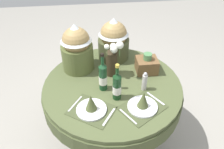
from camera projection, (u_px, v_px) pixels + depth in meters
name	position (u px, v px, depth m)	size (l,w,h in m)	color
ground	(112.00, 134.00, 2.46)	(8.00, 8.00, 0.00)	#9E998E
dining_table	(112.00, 94.00, 2.08)	(1.27, 1.27, 0.74)	#4C5633
place_setting_left	(91.00, 106.00, 1.72)	(0.43, 0.40, 0.16)	#41492B
place_setting_right	(143.00, 103.00, 1.74)	(0.43, 0.40, 0.16)	#41492B
flower_vase	(112.00, 60.00, 2.00)	(0.17, 0.15, 0.39)	#332819
wine_bottle_left	(103.00, 77.00, 1.87)	(0.07, 0.07, 0.36)	#194223
wine_bottle_centre	(117.00, 86.00, 1.78)	(0.07, 0.07, 0.34)	#143819
pepper_mill	(145.00, 82.00, 1.89)	(0.04, 0.04, 0.18)	#B7B2AD
gift_tub_back_left	(77.00, 46.00, 2.04)	(0.30, 0.30, 0.47)	#566033
gift_tub_back_centre	(114.00, 38.00, 2.21)	(0.32, 0.32, 0.44)	#474C2D
woven_basket_side_right	(147.00, 65.00, 2.10)	(0.20, 0.17, 0.20)	brown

